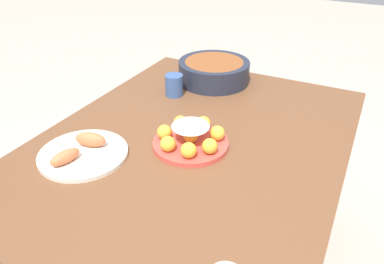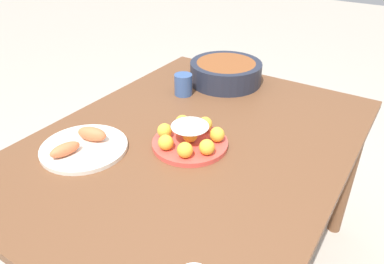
{
  "view_description": "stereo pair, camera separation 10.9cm",
  "coord_description": "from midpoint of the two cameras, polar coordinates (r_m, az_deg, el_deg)",
  "views": [
    {
      "loc": [
        -0.97,
        -0.48,
        1.39
      ],
      "look_at": [
        -0.02,
        -0.01,
        0.74
      ],
      "focal_mm": 35.0,
      "sensor_mm": 36.0,
      "label": 1
    },
    {
      "loc": [
        -0.91,
        -0.58,
        1.39
      ],
      "look_at": [
        -0.02,
        -0.01,
        0.74
      ],
      "focal_mm": 35.0,
      "sensor_mm": 36.0,
      "label": 2
    }
  ],
  "objects": [
    {
      "name": "seafood_platter",
      "position": [
        1.25,
        -13.86,
        -2.14
      ],
      "size": [
        0.28,
        0.28,
        0.06
      ],
      "color": "silver",
      "rests_on": "dining_table"
    },
    {
      "name": "dining_table",
      "position": [
        1.33,
        2.64,
        -4.24
      ],
      "size": [
        1.31,
        0.99,
        0.7
      ],
      "color": "brown",
      "rests_on": "ground_plane"
    },
    {
      "name": "cake_plate",
      "position": [
        1.23,
        2.21,
        -0.97
      ],
      "size": [
        0.25,
        0.25,
        0.08
      ],
      "color": "#E04C42",
      "rests_on": "dining_table"
    },
    {
      "name": "serving_bowl",
      "position": [
        1.69,
        7.02,
        9.03
      ],
      "size": [
        0.32,
        0.32,
        0.09
      ],
      "color": "#232838",
      "rests_on": "dining_table"
    },
    {
      "name": "cup_far",
      "position": [
        1.57,
        0.67,
        7.2
      ],
      "size": [
        0.07,
        0.07,
        0.09
      ],
      "color": "#38568E",
      "rests_on": "dining_table"
    }
  ]
}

